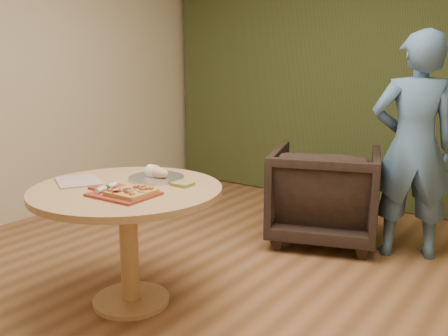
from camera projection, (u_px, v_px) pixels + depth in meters
room_shell at (189, 79)px, 2.62m from camera, size 5.04×6.04×2.84m
curtain at (376, 69)px, 4.93m from camera, size 4.80×0.14×2.78m
pedestal_table at (127, 210)px, 3.01m from camera, size 1.15×1.15×0.75m
pizza_paddle at (123, 194)px, 2.81m from camera, size 0.45×0.29×0.01m
flatbread_pizza at (132, 192)px, 2.77m from camera, size 0.23×0.23×0.04m
cutlery_roll at (107, 188)px, 2.86m from camera, size 0.06×0.20×0.03m
newspaper at (78, 181)px, 3.11m from camera, size 0.38×0.37×0.01m
serving_tray at (156, 178)px, 3.18m from camera, size 0.36×0.36×0.02m
bread_roll at (155, 172)px, 3.18m from camera, size 0.19×0.09×0.09m
green_packet at (183, 184)px, 3.02m from camera, size 0.12×0.10×0.02m
armchair at (325, 189)px, 4.14m from camera, size 1.07×1.03×0.88m
person_standing at (413, 147)px, 3.72m from camera, size 0.74×0.64×1.71m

